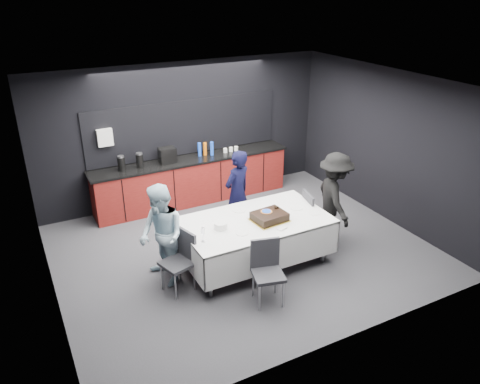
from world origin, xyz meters
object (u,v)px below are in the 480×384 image
plate_stack (221,225)px  chair_left (181,256)px  party_table (255,227)px  cake_assembly (269,217)px  champagne_flute (203,232)px  person_right (334,198)px  chair_right (313,213)px  person_left (162,236)px  person_center (237,193)px  chair_near (267,267)px

plate_stack → chair_left: (-0.69, -0.10, -0.30)m
party_table → cake_assembly: bearing=-35.0°
champagne_flute → party_table: bearing=14.0°
party_table → person_right: (1.56, 0.01, 0.16)m
chair_left → chair_right: (2.51, 0.24, 0.00)m
champagne_flute → person_right: (2.55, 0.26, -0.14)m
party_table → person_right: size_ratio=1.44×
cake_assembly → person_right: (1.38, 0.15, -0.04)m
plate_stack → champagne_flute: size_ratio=0.90×
champagne_flute → chair_right: 2.28m
cake_assembly → person_left: (-1.65, 0.30, -0.06)m
person_left → person_right: bearing=78.4°
cake_assembly → person_right: bearing=6.1°
party_table → cake_assembly: cake_assembly is taller
party_table → person_center: size_ratio=1.47×
cake_assembly → person_right: size_ratio=0.36×
plate_stack → chair_near: (0.28, -0.90, -0.30)m
party_table → chair_near: chair_near is taller
plate_stack → champagne_flute: champagne_flute is taller
party_table → chair_left: chair_left is taller
chair_near → chair_left: bearing=140.3°
cake_assembly → person_right: 1.38m
plate_stack → chair_right: 1.85m
party_table → chair_left: (-1.28, -0.11, -0.11)m
cake_assembly → person_left: size_ratio=0.36×
champagne_flute → person_right: person_right is taller
plate_stack → chair_near: chair_near is taller
person_right → chair_left: bearing=109.2°
person_right → person_left: bearing=103.8°
plate_stack → person_right: person_right is taller
person_center → cake_assembly: bearing=68.0°
chair_left → plate_stack: bearing=8.0°
chair_left → person_center: (1.48, 1.09, 0.25)m
chair_right → person_right: size_ratio=0.58×
party_table → plate_stack: plate_stack is taller
cake_assembly → person_center: 1.11m
person_center → chair_left: bearing=14.8°
party_table → champagne_flute: bearing=-166.0°
champagne_flute → plate_stack: bearing=30.8°
chair_near → person_center: person_center is taller
person_center → person_right: size_ratio=0.98×
party_table → chair_left: bearing=-175.2°
champagne_flute → cake_assembly: bearing=5.5°
champagne_flute → chair_right: champagne_flute is taller
chair_near → person_left: bearing=136.7°
party_table → plate_stack: size_ratio=11.50×
plate_stack → person_right: size_ratio=0.13×
cake_assembly → champagne_flute: bearing=-174.5°
chair_near → person_left: person_left is taller
chair_right → chair_left: bearing=-174.6°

